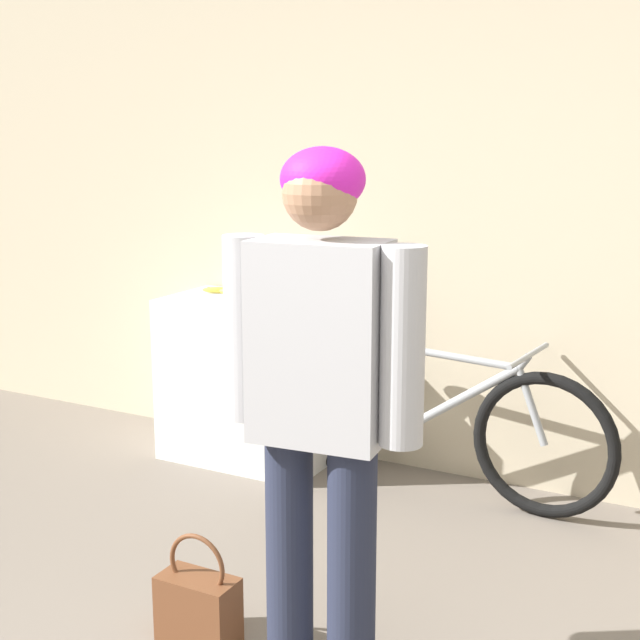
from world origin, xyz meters
TOP-DOWN VIEW (x-y plane):
  - wall_back at (0.00, 2.84)m, footprint 8.00×0.07m
  - side_shelf at (-1.40, 2.54)m, footprint 0.83×0.50m
  - person at (-0.19, 1.04)m, footprint 0.63×0.25m
  - bicycle at (-0.43, 2.57)m, footprint 1.73×0.46m
  - banana at (-1.53, 2.61)m, footprint 0.37×0.09m
  - handbag at (-0.64, 1.04)m, footprint 0.26×0.14m

SIDE VIEW (x-z plane):
  - handbag at x=-0.64m, z-range -0.06..0.31m
  - bicycle at x=-0.43m, z-range -0.02..0.71m
  - side_shelf at x=-1.40m, z-range 0.00..0.83m
  - banana at x=-1.53m, z-range 0.83..0.86m
  - person at x=-0.19m, z-range 0.14..1.75m
  - wall_back at x=0.00m, z-range 0.00..2.60m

